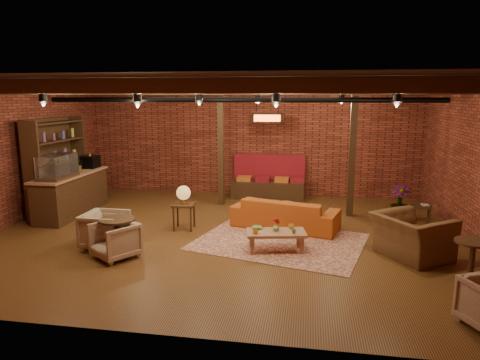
% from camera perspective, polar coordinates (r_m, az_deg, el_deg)
% --- Properties ---
extents(floor, '(10.00, 10.00, 0.00)m').
position_cam_1_polar(floor, '(9.30, -2.16, -7.30)').
color(floor, '#361F0D').
rests_on(floor, ground).
extents(ceiling, '(10.00, 8.00, 0.02)m').
position_cam_1_polar(ceiling, '(8.83, -2.31, 12.81)').
color(ceiling, black).
rests_on(ceiling, wall_back).
extents(wall_back, '(10.00, 0.02, 3.20)m').
position_cam_1_polar(wall_back, '(12.84, 1.34, 5.12)').
color(wall_back, maroon).
rests_on(wall_back, ground).
extents(wall_front, '(10.00, 0.02, 3.20)m').
position_cam_1_polar(wall_front, '(5.15, -11.15, -4.13)').
color(wall_front, maroon).
rests_on(wall_front, ground).
extents(wall_left, '(0.02, 8.00, 3.20)m').
position_cam_1_polar(wall_left, '(11.06, -28.55, 2.81)').
color(wall_left, maroon).
rests_on(wall_left, ground).
extents(ceiling_beams, '(9.80, 6.40, 0.22)m').
position_cam_1_polar(ceiling_beams, '(8.83, -2.31, 12.03)').
color(ceiling_beams, black).
rests_on(ceiling_beams, ceiling).
extents(ceiling_pipe, '(9.60, 0.12, 0.12)m').
position_cam_1_polar(ceiling_pipe, '(10.40, -0.50, 10.63)').
color(ceiling_pipe, black).
rests_on(ceiling_pipe, ceiling).
extents(post_left, '(0.16, 0.16, 3.20)m').
position_cam_1_polar(post_left, '(11.57, -2.58, 4.46)').
color(post_left, black).
rests_on(post_left, ground).
extents(post_right, '(0.16, 0.16, 3.20)m').
position_cam_1_polar(post_right, '(10.78, 14.74, 3.62)').
color(post_right, black).
rests_on(post_right, ground).
extents(service_counter, '(0.80, 2.50, 1.60)m').
position_cam_1_polar(service_counter, '(11.49, -21.61, -0.40)').
color(service_counter, black).
rests_on(service_counter, ground).
extents(plant_counter, '(0.35, 0.39, 0.30)m').
position_cam_1_polar(plant_counter, '(11.54, -20.82, 1.82)').
color(plant_counter, '#337F33').
rests_on(plant_counter, service_counter).
extents(shelving_hutch, '(0.52, 2.00, 2.40)m').
position_cam_1_polar(shelving_hutch, '(11.72, -23.18, 1.68)').
color(shelving_hutch, black).
rests_on(shelving_hutch, ground).
extents(banquette, '(2.10, 0.70, 1.00)m').
position_cam_1_polar(banquette, '(12.49, 3.75, -0.17)').
color(banquette, maroon).
rests_on(banquette, ground).
extents(service_sign, '(0.86, 0.06, 0.30)m').
position_cam_1_polar(service_sign, '(11.82, 3.65, 8.24)').
color(service_sign, '#FF5619').
rests_on(service_sign, ceiling).
extents(ceiling_spotlights, '(6.40, 4.40, 0.28)m').
position_cam_1_polar(ceiling_spotlights, '(8.83, -2.29, 10.60)').
color(ceiling_spotlights, black).
rests_on(ceiling_spotlights, ceiling).
extents(rug, '(3.79, 3.24, 0.01)m').
position_cam_1_polar(rug, '(8.90, 5.31, -8.16)').
color(rug, maroon).
rests_on(rug, floor).
extents(sofa, '(2.51, 1.51, 0.69)m').
position_cam_1_polar(sofa, '(9.72, 6.05, -4.43)').
color(sofa, '#A44916').
rests_on(sofa, floor).
extents(coffee_table, '(1.21, 0.76, 0.64)m').
position_cam_1_polar(coffee_table, '(8.30, 4.75, -7.11)').
color(coffee_table, '#986447').
rests_on(coffee_table, floor).
extents(side_table_lamp, '(0.51, 0.51, 0.99)m').
position_cam_1_polar(side_table_lamp, '(9.57, -7.54, -2.16)').
color(side_table_lamp, black).
rests_on(side_table_lamp, floor).
extents(round_table_left, '(0.66, 0.66, 0.69)m').
position_cam_1_polar(round_table_left, '(8.38, -16.01, -6.45)').
color(round_table_left, black).
rests_on(round_table_left, floor).
extents(armchair_a, '(0.73, 0.78, 0.79)m').
position_cam_1_polar(armchair_a, '(8.84, -17.53, -6.13)').
color(armchair_a, beige).
rests_on(armchair_a, floor).
extents(armchair_b, '(0.97, 0.96, 0.74)m').
position_cam_1_polar(armchair_b, '(8.24, -16.34, -7.51)').
color(armchair_b, beige).
rests_on(armchair_b, floor).
extents(armchair_right, '(1.35, 1.46, 1.07)m').
position_cam_1_polar(armchair_right, '(8.51, 22.00, -6.10)').
color(armchair_right, brown).
rests_on(armchair_right, floor).
extents(side_table_book, '(0.51, 0.51, 0.51)m').
position_cam_1_polar(side_table_book, '(10.62, 23.01, -3.30)').
color(side_table_book, black).
rests_on(side_table_book, floor).
extents(round_table_right, '(0.57, 0.57, 0.67)m').
position_cam_1_polar(round_table_right, '(7.89, 28.57, -8.67)').
color(round_table_right, black).
rests_on(round_table_right, floor).
extents(plant_tall, '(1.70, 1.70, 2.43)m').
position_cam_1_polar(plant_tall, '(10.97, 20.82, 1.33)').
color(plant_tall, '#4C7F4C').
rests_on(plant_tall, floor).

